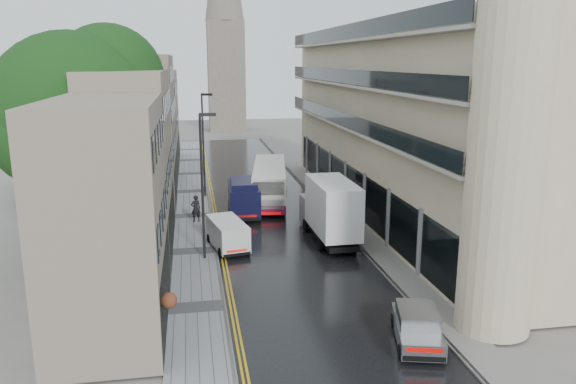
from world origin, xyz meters
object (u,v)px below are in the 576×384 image
object	(u,v)px
tree_far	(111,129)
lamp_post_far	(203,146)
cream_bus	(254,192)
pedestrian	(196,209)
white_van	(221,243)
navy_van	(231,203)
silver_hatchback	(402,341)
white_lorry	(320,218)
tree_near	(76,143)
lamp_post_near	(202,188)

from	to	relation	value
tree_far	lamp_post_far	size ratio (longest dim) A/B	1.41
cream_bus	pedestrian	size ratio (longest dim) A/B	5.69
tree_far	white_van	xyz separation A→B (m)	(7.92, -15.06, -5.26)
navy_van	cream_bus	bearing A→B (deg)	56.47
cream_bus	lamp_post_far	bearing A→B (deg)	133.70
tree_far	silver_hatchback	distance (m)	32.09
white_lorry	navy_van	distance (m)	8.99
cream_bus	silver_hatchback	bearing A→B (deg)	-73.68
white_van	navy_van	bearing A→B (deg)	69.70
tree_far	white_lorry	size ratio (longest dim) A/B	1.57
tree_near	lamp_post_far	xyz separation A→B (m)	(7.74, 13.82, -2.41)
tree_far	lamp_post_near	bearing A→B (deg)	-65.55
lamp_post_near	navy_van	bearing A→B (deg)	78.10
tree_far	navy_van	bearing A→B (deg)	-38.72
tree_far	silver_hatchback	xyz separation A→B (m)	(14.37, -28.17, -5.46)
tree_near	silver_hatchback	distance (m)	21.98
tree_near	lamp_post_near	xyz separation A→B (m)	(7.23, -2.25, -2.51)
lamp_post_far	white_lorry	bearing A→B (deg)	-42.99
tree_far	silver_hatchback	world-z (taller)	tree_far
white_lorry	white_van	world-z (taller)	white_lorry
silver_hatchback	lamp_post_near	distance (m)	15.35
white_van	navy_van	distance (m)	7.85
white_lorry	lamp_post_far	bearing A→B (deg)	112.35
tree_near	navy_van	size ratio (longest dim) A/B	2.46
pedestrian	lamp_post_far	bearing A→B (deg)	-113.73
white_van	lamp_post_far	distance (m)	16.28
silver_hatchback	navy_van	xyz separation A→B (m)	(-5.24, 20.85, 0.69)
tree_near	silver_hatchback	xyz separation A→B (m)	(14.67, -15.17, -6.17)
navy_van	pedestrian	distance (m)	2.60
white_van	navy_van	world-z (taller)	navy_van
lamp_post_near	white_van	bearing A→B (deg)	14.46
lamp_post_near	cream_bus	bearing A→B (deg)	72.04
tree_near	white_lorry	bearing A→B (deg)	-6.95
silver_hatchback	pedestrian	distance (m)	22.32
navy_van	tree_far	bearing A→B (deg)	143.73
white_lorry	silver_hatchback	size ratio (longest dim) A/B	1.98
navy_van	pedestrian	bearing A→B (deg)	-178.76
cream_bus	tree_far	bearing A→B (deg)	166.71
lamp_post_near	tree_near	bearing A→B (deg)	166.33
white_van	navy_van	xyz separation A→B (m)	(1.21, 7.74, 0.49)
silver_hatchback	lamp_post_near	bearing A→B (deg)	134.34
white_lorry	lamp_post_far	world-z (taller)	lamp_post_far
tree_far	lamp_post_far	world-z (taller)	tree_far
lamp_post_near	lamp_post_far	bearing A→B (deg)	91.77
tree_near	silver_hatchback	size ratio (longest dim) A/B	3.46
lamp_post_near	white_lorry	bearing A→B (deg)	7.48
silver_hatchback	white_van	world-z (taller)	white_van
silver_hatchback	lamp_post_near	world-z (taller)	lamp_post_near
navy_van	lamp_post_near	size ratio (longest dim) A/B	0.65
cream_bus	lamp_post_near	xyz separation A→B (m)	(-4.24, -10.75, 2.86)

